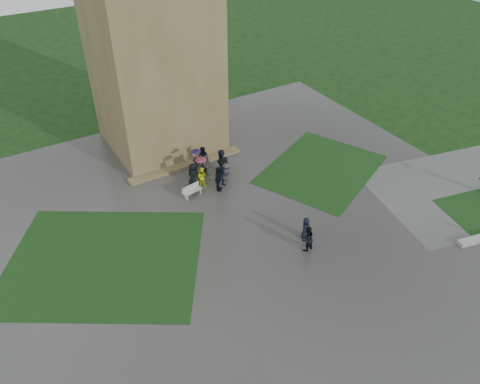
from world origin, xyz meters
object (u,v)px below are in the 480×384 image
bench (192,190)px  pedestrian_near (307,239)px  tower (150,31)px  pedestrian_mid (306,228)px

bench → pedestrian_near: size_ratio=0.85×
tower → bench: 11.75m
tower → pedestrian_mid: 17.71m
tower → pedestrian_mid: (2.80, -15.43, -8.24)m
tower → bench: bearing=-98.9°
pedestrian_mid → bench: bearing=80.7°
bench → pedestrian_near: (3.44, -8.39, 0.44)m
bench → pedestrian_mid: bearing=-72.8°
tower → pedestrian_near: tower is taller
tower → bench: size_ratio=12.21×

